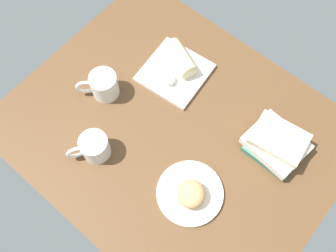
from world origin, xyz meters
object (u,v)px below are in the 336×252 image
(round_plate, at_px, (190,193))
(coffee_mug, at_px, (94,147))
(scone_pastry, at_px, (191,194))
(breakfast_wrap, at_px, (180,58))
(square_plate, at_px, (175,73))
(book_stack, at_px, (277,144))
(sauce_cup, at_px, (168,80))
(second_mug, at_px, (103,85))

(round_plate, bearing_deg, coffee_mug, -164.43)
(scone_pastry, bearing_deg, breakfast_wrap, 133.37)
(square_plate, relative_size, coffee_mug, 1.68)
(breakfast_wrap, bearing_deg, round_plate, -115.31)
(round_plate, bearing_deg, scone_pastry, -41.49)
(round_plate, distance_m, breakfast_wrap, 0.48)
(square_plate, distance_m, breakfast_wrap, 0.06)
(round_plate, distance_m, square_plate, 0.45)
(round_plate, relative_size, square_plate, 0.98)
(square_plate, xyz_separation_m, coffee_mug, (-0.01, -0.40, 0.04))
(square_plate, xyz_separation_m, breakfast_wrap, (-0.01, 0.04, 0.04))
(scone_pastry, xyz_separation_m, coffee_mug, (-0.34, -0.08, 0.00))
(square_plate, distance_m, coffee_mug, 0.41)
(square_plate, bearing_deg, book_stack, -0.97)
(square_plate, bearing_deg, sauce_cup, -78.50)
(scone_pastry, distance_m, breakfast_wrap, 0.49)
(round_plate, relative_size, coffee_mug, 1.64)
(square_plate, height_order, breakfast_wrap, breakfast_wrap)
(coffee_mug, bearing_deg, book_stack, 41.58)
(scone_pastry, bearing_deg, square_plate, 135.97)
(square_plate, xyz_separation_m, sauce_cup, (0.01, -0.05, 0.02))
(second_mug, bearing_deg, coffee_mug, -53.72)
(breakfast_wrap, relative_size, coffee_mug, 1.07)
(breakfast_wrap, height_order, coffee_mug, coffee_mug)
(scone_pastry, relative_size, breakfast_wrap, 0.66)
(scone_pastry, bearing_deg, coffee_mug, -166.12)
(book_stack, xyz_separation_m, second_mug, (-0.58, -0.21, 0.01))
(second_mug, bearing_deg, breakfast_wrap, 62.66)
(square_plate, relative_size, second_mug, 1.77)
(square_plate, bearing_deg, round_plate, -44.10)
(round_plate, xyz_separation_m, coffee_mug, (-0.33, -0.09, 0.04))
(book_stack, relative_size, coffee_mug, 1.54)
(breakfast_wrap, relative_size, book_stack, 0.70)
(second_mug, bearing_deg, square_plate, 57.23)
(round_plate, xyz_separation_m, book_stack, (0.12, 0.31, 0.03))
(round_plate, distance_m, sauce_cup, 0.41)
(book_stack, bearing_deg, scone_pastry, -109.13)
(sauce_cup, bearing_deg, square_plate, 101.50)
(round_plate, distance_m, coffee_mug, 0.34)
(coffee_mug, distance_m, second_mug, 0.23)
(second_mug, bearing_deg, round_plate, -11.19)
(breakfast_wrap, bearing_deg, sauce_cup, -147.05)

